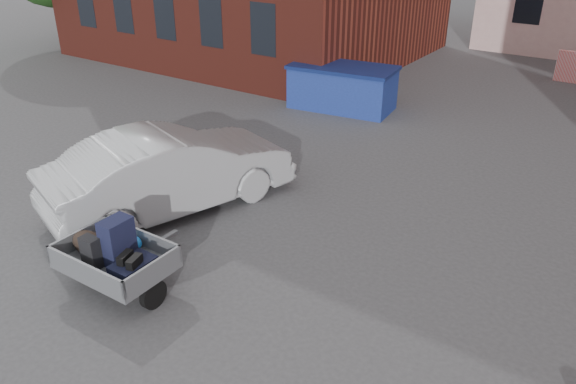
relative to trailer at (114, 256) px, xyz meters
The scene contains 4 objects.
ground 1.55m from the trailer, 46.59° to the left, with size 120.00×120.00×0.00m, color #38383A.
trailer is the anchor object (origin of this frame).
dumpster 9.53m from the trailer, 99.29° to the left, with size 3.09×1.88×1.22m.
silver_car 2.66m from the trailer, 116.94° to the left, with size 1.63×4.67×1.54m, color #A1A4A9.
Camera 1 is at (4.98, -5.26, 5.11)m, focal length 35.00 mm.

